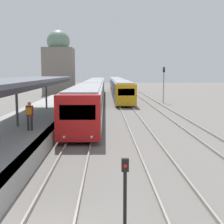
# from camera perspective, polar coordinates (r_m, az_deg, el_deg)

# --- Properties ---
(platform_canopy) EXTENTS (4.00, 24.29, 2.94)m
(platform_canopy) POSITION_cam_1_polar(r_m,az_deg,el_deg) (20.18, -17.05, 5.43)
(platform_canopy) COLOR #4C515B
(platform_canopy) RESTS_ON station_platform
(person_on_platform) EXTENTS (0.40, 0.40, 1.66)m
(person_on_platform) POSITION_cam_1_polar(r_m,az_deg,el_deg) (18.58, -14.86, -0.31)
(person_on_platform) COLOR #2D2D33
(person_on_platform) RESTS_ON station_platform
(train_near) EXTENTS (2.66, 51.66, 3.08)m
(train_near) POSITION_cam_1_polar(r_m,az_deg,el_deg) (43.48, -3.31, 3.93)
(train_near) COLOR red
(train_near) RESTS_ON ground_plane
(train_far) EXTENTS (2.55, 49.69, 2.98)m
(train_far) POSITION_cam_1_polar(r_m,az_deg,el_deg) (61.60, 1.08, 4.87)
(train_far) COLOR gold
(train_far) RESTS_ON ground_plane
(signal_post_near) EXTENTS (0.20, 0.22, 1.93)m
(signal_post_near) POSITION_cam_1_polar(r_m,az_deg,el_deg) (8.77, 2.40, -13.14)
(signal_post_near) COLOR black
(signal_post_near) RESTS_ON ground_plane
(signal_mast_far) EXTENTS (0.28, 0.29, 4.94)m
(signal_mast_far) POSITION_cam_1_polar(r_m,az_deg,el_deg) (43.68, 9.44, 5.70)
(signal_mast_far) COLOR gray
(signal_mast_far) RESTS_ON ground_plane
(distant_domed_building) EXTENTS (5.67, 5.67, 12.23)m
(distant_domed_building) POSITION_cam_1_polar(r_m,az_deg,el_deg) (61.56, -9.69, 8.53)
(distant_domed_building) COLOR slate
(distant_domed_building) RESTS_ON ground_plane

